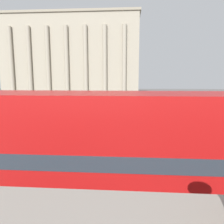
{
  "coord_description": "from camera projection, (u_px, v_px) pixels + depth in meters",
  "views": [
    {
      "loc": [
        -0.44,
        -2.32,
        4.68
      ],
      "look_at": [
        -1.78,
        15.63,
        1.92
      ],
      "focal_mm": 35.0,
      "sensor_mm": 36.0,
      "label": 1
    }
  ],
  "objects": [
    {
      "name": "double_decker_bus",
      "position": [
        144.0,
        154.0,
        6.81
      ],
      "size": [
        10.83,
        2.64,
        4.25
      ],
      "rotation": [
        0.0,
        0.0,
        0.1
      ],
      "color": "black",
      "rests_on": "ground_plane"
    },
    {
      "name": "plaza_building_left",
      "position": [
        74.0,
        59.0,
        52.86
      ],
      "size": [
        31.2,
        14.07,
        18.94
      ],
      "color": "#A39984",
      "rests_on": "ground_plane"
    },
    {
      "name": "traffic_light_near",
      "position": [
        200.0,
        123.0,
        12.12
      ],
      "size": [
        0.42,
        0.24,
        3.43
      ],
      "color": "black",
      "rests_on": "ground_plane"
    },
    {
      "name": "traffic_light_mid",
      "position": [
        185.0,
        106.0,
        20.52
      ],
      "size": [
        0.42,
        0.24,
        3.27
      ],
      "color": "black",
      "rests_on": "ground_plane"
    },
    {
      "name": "pedestrian_olive",
      "position": [
        190.0,
        104.0,
        31.83
      ],
      "size": [
        0.32,
        0.32,
        1.74
      ],
      "rotation": [
        0.0,
        0.0,
        4.04
      ],
      "color": "#282B33",
      "rests_on": "ground_plane"
    },
    {
      "name": "pedestrian_yellow",
      "position": [
        71.0,
        107.0,
        28.43
      ],
      "size": [
        0.32,
        0.32,
        1.8
      ],
      "rotation": [
        0.0,
        0.0,
        5.69
      ],
      "color": "#282B33",
      "rests_on": "ground_plane"
    }
  ]
}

